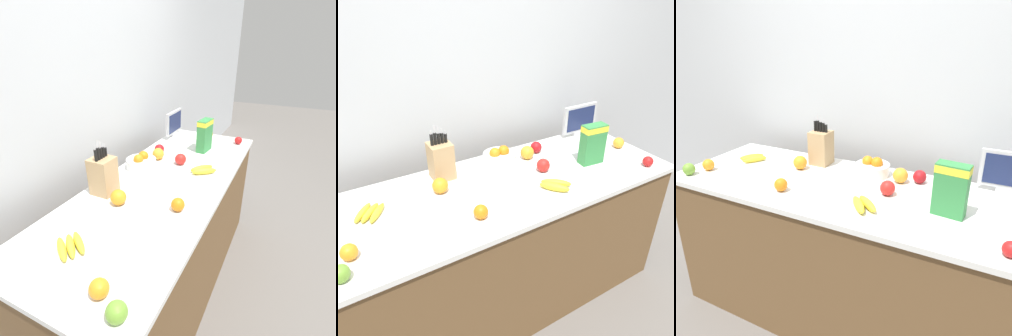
{
  "view_description": "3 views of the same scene",
  "coord_description": "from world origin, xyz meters",
  "views": [
    {
      "loc": [
        -1.32,
        -0.66,
        1.71
      ],
      "look_at": [
        0.09,
        0.02,
        0.95
      ],
      "focal_mm": 28.0,
      "sensor_mm": 36.0,
      "label": 1
    },
    {
      "loc": [
        -0.82,
        -1.35,
        1.9
      ],
      "look_at": [
        -0.0,
        0.0,
        1.0
      ],
      "focal_mm": 35.0,
      "sensor_mm": 36.0,
      "label": 2
    },
    {
      "loc": [
        0.76,
        -1.48,
        1.68
      ],
      "look_at": [
        -0.01,
        0.02,
        1.0
      ],
      "focal_mm": 35.0,
      "sensor_mm": 36.0,
      "label": 3
    }
  ],
  "objects": [
    {
      "name": "wall_back",
      "position": [
        0.0,
        0.59,
        1.3
      ],
      "size": [
        9.0,
        0.06,
        2.6
      ],
      "color": "silver",
      "rests_on": "ground_plane"
    },
    {
      "name": "banana_bunch_left",
      "position": [
        0.2,
        -0.18,
        0.93
      ],
      "size": [
        0.18,
        0.18,
        0.04
      ],
      "rotation": [
        0.0,
        0.0,
        2.28
      ],
      "color": "yellow",
      "rests_on": "counter"
    },
    {
      "name": "apple_front",
      "position": [
        -0.9,
        -0.28,
        0.94
      ],
      "size": [
        0.07,
        0.07,
        0.07
      ],
      "primitive_type": "sphere",
      "color": "#6B9E33",
      "rests_on": "counter"
    },
    {
      "name": "counter",
      "position": [
        0.0,
        0.0,
        0.45
      ],
      "size": [
        2.02,
        0.76,
        0.9
      ],
      "color": "brown",
      "rests_on": "ground_plane"
    },
    {
      "name": "fruit_bowl",
      "position": [
        0.08,
        0.23,
        0.95
      ],
      "size": [
        0.21,
        0.21,
        0.12
      ],
      "color": "silver",
      "rests_on": "counter"
    },
    {
      "name": "apple_middle",
      "position": [
        0.37,
        0.23,
        0.94
      ],
      "size": [
        0.08,
        0.08,
        0.08
      ],
      "primitive_type": "sphere",
      "color": "#A31419",
      "rests_on": "counter"
    },
    {
      "name": "banana_bunch_right",
      "position": [
        -0.73,
        0.09,
        0.92
      ],
      "size": [
        0.18,
        0.19,
        0.03
      ],
      "rotation": [
        0.0,
        0.0,
        1.03
      ],
      "color": "yellow",
      "rests_on": "counter"
    },
    {
      "name": "apple_near_bananas",
      "position": [
        0.85,
        -0.28,
        0.94
      ],
      "size": [
        0.06,
        0.06,
        0.06
      ],
      "primitive_type": "sphere",
      "color": "red",
      "rests_on": "counter"
    },
    {
      "name": "orange_front_right",
      "position": [
        -0.86,
        -0.17,
        0.94
      ],
      "size": [
        0.07,
        0.07,
        0.07
      ],
      "primitive_type": "sphere",
      "color": "orange",
      "rests_on": "counter"
    },
    {
      "name": "orange_back_center",
      "position": [
        -0.36,
        0.1,
        0.95
      ],
      "size": [
        0.09,
        0.09,
        0.09
      ],
      "primitive_type": "sphere",
      "color": "orange",
      "rests_on": "counter"
    },
    {
      "name": "ground_plane",
      "position": [
        0.0,
        0.0,
        0.0
      ],
      "size": [
        14.0,
        14.0,
        0.0
      ],
      "primitive_type": "plane",
      "color": "slate"
    },
    {
      "name": "orange_near_bowl",
      "position": [
        -0.27,
        -0.21,
        0.94
      ],
      "size": [
        0.07,
        0.07,
        0.07
      ],
      "primitive_type": "sphere",
      "color": "orange",
      "rests_on": "counter"
    },
    {
      "name": "orange_by_cereal",
      "position": [
        0.9,
        0.0,
        0.94
      ],
      "size": [
        0.07,
        0.07,
        0.07
      ],
      "primitive_type": "sphere",
      "color": "orange",
      "rests_on": "counter"
    },
    {
      "name": "orange_mid_right",
      "position": [
        0.27,
        0.19,
        0.95
      ],
      "size": [
        0.09,
        0.09,
        0.09
      ],
      "primitive_type": "sphere",
      "color": "orange",
      "rests_on": "counter"
    },
    {
      "name": "small_monitor",
      "position": [
        0.82,
        0.31,
        1.03
      ],
      "size": [
        0.3,
        0.03,
        0.23
      ],
      "color": "#B7B7BC",
      "rests_on": "counter"
    },
    {
      "name": "knife_block",
      "position": [
        -0.29,
        0.25,
        1.02
      ],
      "size": [
        0.13,
        0.13,
        0.33
      ],
      "color": "tan",
      "rests_on": "counter"
    },
    {
      "name": "cereal_box",
      "position": [
        0.58,
        -0.06,
        1.04
      ],
      "size": [
        0.16,
        0.09,
        0.25
      ],
      "rotation": [
        0.0,
        0.0,
        -0.1
      ],
      "color": "#338442",
      "rests_on": "counter"
    },
    {
      "name": "apple_leftmost",
      "position": [
        0.26,
        0.01,
        0.94
      ],
      "size": [
        0.08,
        0.08,
        0.08
      ],
      "primitive_type": "sphere",
      "color": "red",
      "rests_on": "counter"
    }
  ]
}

